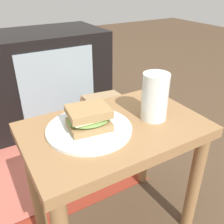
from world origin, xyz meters
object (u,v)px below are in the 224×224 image
Objects in this scene: plate at (89,129)px; paper_bag at (102,122)px; beer_glass at (155,98)px; sandwich_front at (89,118)px; tv_cabinet at (28,82)px.

paper_bag is at bearing 58.06° from plate.
plate is 1.70× the size of beer_glass.
plate is 0.04m from sandwich_front.
paper_bag is (0.08, 0.50, -0.37)m from beer_glass.
tv_cabinet is at bearing 88.35° from sandwich_front.
tv_cabinet reaches higher than sandwich_front.
plate is 0.62m from paper_bag.
sandwich_front is 0.93× the size of beer_glass.
paper_bag is (0.29, 0.46, -0.34)m from sandwich_front.
tv_cabinet reaches higher than plate.
beer_glass is (0.21, -0.04, 0.03)m from sandwich_front.
paper_bag is (0.26, -0.47, -0.13)m from tv_cabinet.
beer_glass is (0.18, -0.97, 0.24)m from tv_cabinet.
tv_cabinet is 0.96m from sandwich_front.
paper_bag is at bearing 58.06° from sandwich_front.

